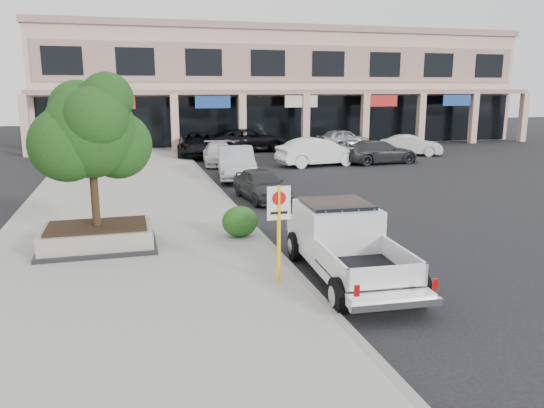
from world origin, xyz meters
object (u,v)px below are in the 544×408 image
at_px(no_parking_sign, 279,221).
at_px(curb_car_a, 262,184).
at_px(planter_tree, 96,132).
at_px(curb_car_c, 219,154).
at_px(lot_car_d, 249,140).
at_px(curb_car_d, 198,145).
at_px(lot_car_e, 343,138).
at_px(planter, 98,237).
at_px(lot_car_a, 310,148).
at_px(pickup_truck, 349,245).
at_px(curb_car_b, 236,163).
at_px(lot_car_c, 380,152).
at_px(lot_car_b, 319,152).
at_px(lot_car_f, 411,145).

bearing_deg(no_parking_sign, curb_car_a, 78.08).
height_order(planter_tree, curb_car_c, planter_tree).
bearing_deg(lot_car_d, curb_car_d, 116.84).
bearing_deg(lot_car_e, planter, 133.93).
bearing_deg(curb_car_d, curb_car_a, -80.60).
bearing_deg(curb_car_d, lot_car_a, -16.90).
xyz_separation_m(pickup_truck, curb_car_a, (0.26, 9.74, -0.21)).
xyz_separation_m(curb_car_b, lot_car_c, (9.75, 3.18, -0.12)).
height_order(planter, lot_car_c, lot_car_c).
bearing_deg(planter, curb_car_a, 43.13).
xyz_separation_m(lot_car_b, lot_car_e, (5.20, 8.63, -0.09)).
bearing_deg(pickup_truck, lot_car_f, 60.34).
bearing_deg(pickup_truck, lot_car_c, 64.70).
xyz_separation_m(planter, lot_car_a, (12.59, 17.87, 0.22)).
xyz_separation_m(curb_car_d, lot_car_d, (4.04, 2.03, 0.02)).
xyz_separation_m(no_parking_sign, lot_car_a, (8.39, 21.83, -0.94)).
relative_size(lot_car_b, lot_car_f, 1.19).
relative_size(curb_car_a, lot_car_a, 0.96).
distance_m(lot_car_a, lot_car_c, 4.76).
xyz_separation_m(curb_car_a, lot_car_c, (9.79, 8.75, 0.05)).
bearing_deg(planter, planter_tree, 48.97).
height_order(lot_car_d, lot_car_f, lot_car_d).
distance_m(pickup_truck, lot_car_e, 29.40).
bearing_deg(lot_car_c, planter_tree, 127.47).
relative_size(lot_car_b, lot_car_c, 1.03).
bearing_deg(pickup_truck, lot_car_b, 75.21).
relative_size(pickup_truck, lot_car_f, 1.31).
relative_size(no_parking_sign, lot_car_f, 0.54).
relative_size(planter, curb_car_d, 0.54).
relative_size(curb_car_a, curb_car_c, 0.85).
bearing_deg(no_parking_sign, curb_car_b, 82.18).
bearing_deg(lot_car_a, curb_car_b, 112.54).
bearing_deg(lot_car_f, lot_car_a, 117.94).
bearing_deg(planter_tree, curb_car_a, 42.99).
height_order(no_parking_sign, lot_car_a, no_parking_sign).
distance_m(pickup_truck, curb_car_a, 9.74).
height_order(curb_car_d, lot_car_f, curb_car_d).
height_order(curb_car_b, curb_car_d, curb_car_b).
bearing_deg(no_parking_sign, pickup_truck, 3.34).
height_order(no_parking_sign, curb_car_b, no_parking_sign).
distance_m(lot_car_c, lot_car_e, 8.76).
bearing_deg(curb_car_b, curb_car_d, 101.96).
bearing_deg(curb_car_d, planter, -98.11).
bearing_deg(lot_car_b, no_parking_sign, 150.14).
height_order(curb_car_a, lot_car_f, lot_car_f).
relative_size(no_parking_sign, lot_car_c, 0.47).
relative_size(lot_car_a, lot_car_d, 0.67).
relative_size(pickup_truck, lot_car_c, 1.14).
height_order(curb_car_c, lot_car_d, lot_car_d).
relative_size(no_parking_sign, curb_car_b, 0.46).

